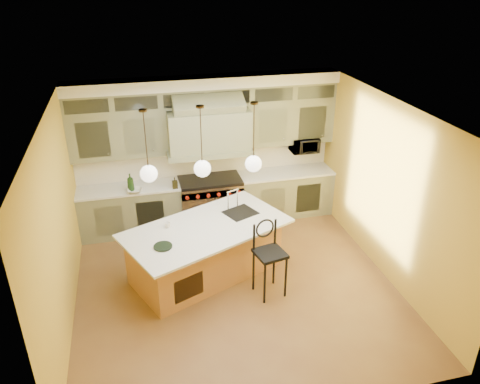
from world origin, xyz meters
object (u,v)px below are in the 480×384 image
object	(u,v)px
kitchen_island	(206,249)
counter_stool	(269,254)
range	(211,200)
microwave	(304,145)

from	to	relation	value
kitchen_island	counter_stool	distance (m)	1.15
range	kitchen_island	size ratio (longest dim) A/B	0.41
kitchen_island	microwave	world-z (taller)	microwave
kitchen_island	counter_stool	xyz separation A→B (m)	(0.86, -0.72, 0.24)
kitchen_island	counter_stool	world-z (taller)	kitchen_island
range	counter_stool	xyz separation A→B (m)	(0.47, -2.41, 0.23)
counter_stool	range	bearing A→B (deg)	88.97
range	microwave	xyz separation A→B (m)	(1.95, 0.11, 0.96)
counter_stool	kitchen_island	bearing A→B (deg)	128.22
kitchen_island	range	bearing A→B (deg)	53.27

